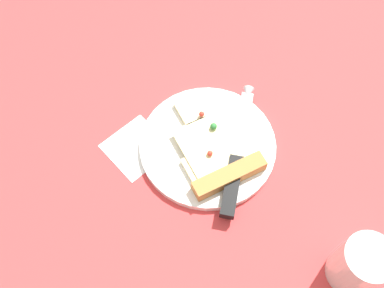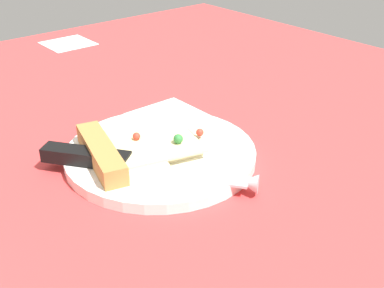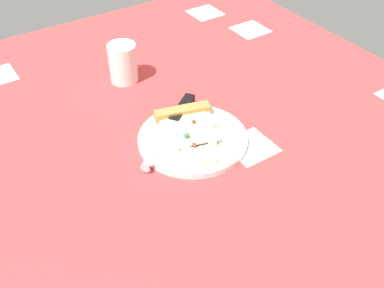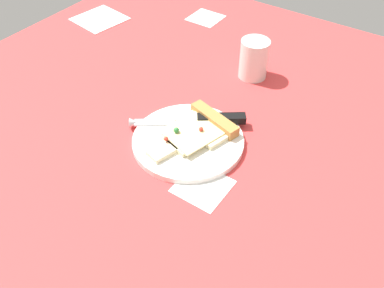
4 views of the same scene
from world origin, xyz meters
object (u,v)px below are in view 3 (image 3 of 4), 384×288
object	(u,v)px
pizza_slice	(189,126)
knife	(174,122)
drinking_glass	(123,63)
plate	(193,139)

from	to	relation	value
pizza_slice	knife	xyz separation A→B (cm)	(-1.67, 2.95, -0.18)
drinking_glass	pizza_slice	bearing A→B (deg)	-86.31
pizza_slice	knife	distance (cm)	3.39
knife	drinking_glass	world-z (taller)	drinking_glass
plate	pizza_slice	xyz separation A→B (cm)	(0.68, 2.53, 1.41)
pizza_slice	plate	bearing A→B (deg)	90.26
pizza_slice	drinking_glass	xyz separation A→B (cm)	(-1.67, 25.88, 2.63)
pizza_slice	knife	size ratio (longest dim) A/B	0.91
pizza_slice	drinking_glass	bearing A→B (deg)	-71.02
pizza_slice	knife	bearing A→B (deg)	-45.12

